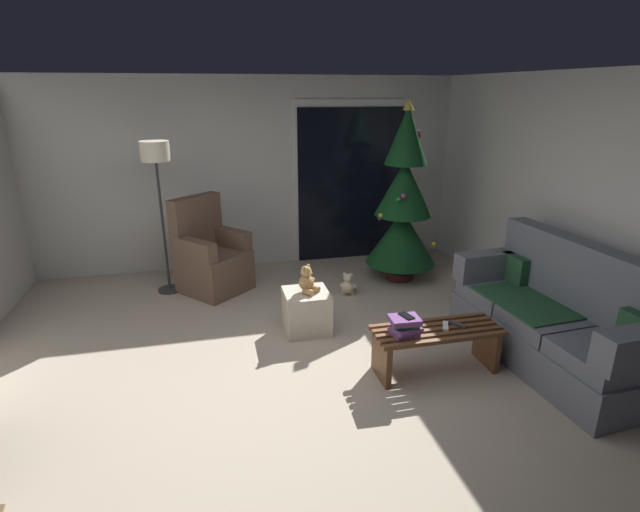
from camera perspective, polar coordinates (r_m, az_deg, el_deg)
name	(u,v)px	position (r m, az deg, el deg)	size (l,w,h in m)	color
ground_plane	(293,382)	(4.19, -3.23, -14.62)	(7.00, 7.00, 0.00)	#B2A38E
wall_back	(250,174)	(6.61, -8.22, 9.58)	(5.72, 0.12, 2.50)	beige
wall_right	(609,218)	(4.98, 30.98, 3.92)	(0.12, 6.00, 2.50)	beige
patio_door_frame	(351,182)	(6.82, 3.63, 8.75)	(1.60, 0.02, 2.20)	silver
patio_door_glass	(351,185)	(6.82, 3.66, 8.31)	(1.50, 0.02, 2.10)	black
couch	(555,320)	(4.75, 26.03, -6.83)	(0.91, 1.99, 1.08)	slate
coffee_table	(436,343)	(4.31, 13.55, -9.93)	(1.10, 0.40, 0.41)	brown
remote_graphite	(458,325)	(4.33, 15.97, -7.79)	(0.04, 0.16, 0.02)	#333338
remote_white	(446,326)	(4.28, 14.61, -8.00)	(0.04, 0.16, 0.02)	silver
book_stack	(405,326)	(4.06, 9.99, -8.12)	(0.26, 0.23, 0.15)	#6B3D7A
cell_phone	(407,316)	(4.04, 10.18, -6.95)	(0.07, 0.14, 0.01)	black
christmas_tree	(403,205)	(6.07, 9.79, 5.96)	(0.88, 0.88, 2.21)	#4C1E19
armchair	(211,258)	(5.94, -12.76, -0.25)	(0.97, 0.97, 1.13)	brown
floor_lamp	(156,166)	(5.78, -18.75, 10.00)	(0.32, 0.32, 1.78)	#2D2D30
ottoman	(307,311)	(4.89, -1.60, -6.52)	(0.44, 0.44, 0.42)	beige
teddy_bear_honey	(307,281)	(4.75, -1.53, -2.96)	(0.21, 0.22, 0.29)	tan
teddy_bear_cream_by_tree	(348,285)	(5.74, 3.32, -3.47)	(0.21, 0.21, 0.29)	beige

